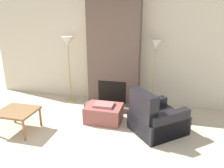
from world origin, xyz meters
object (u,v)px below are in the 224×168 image
armchair (155,120)px  floor_lamp_left (68,47)px  side_table (17,113)px  floor_lamp_right (155,50)px  ottoman (104,113)px

armchair → floor_lamp_left: (-2.28, 1.16, 1.15)m
side_table → armchair: bearing=13.2°
side_table → floor_lamp_left: (0.30, 1.77, 1.03)m
side_table → floor_lamp_right: floor_lamp_right is taller
side_table → floor_lamp_left: size_ratio=0.42×
armchair → floor_lamp_right: floor_lamp_right is taller
ottoman → side_table: 1.71m
side_table → floor_lamp_right: (2.45, 1.77, 1.02)m
ottoman → side_table: size_ratio=1.08×
floor_lamp_right → floor_lamp_left: bearing=180.0°
floor_lamp_left → floor_lamp_right: bearing=0.0°
ottoman → floor_lamp_left: (-1.20, 0.96, 1.23)m
armchair → side_table: size_ratio=1.76×
side_table → floor_lamp_right: size_ratio=0.42×
armchair → floor_lamp_left: size_ratio=0.74×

